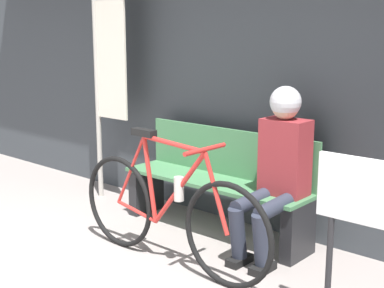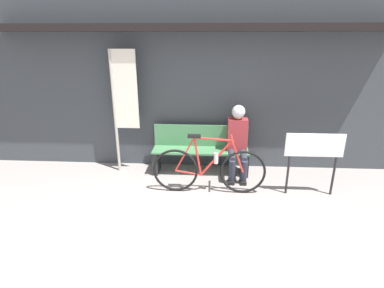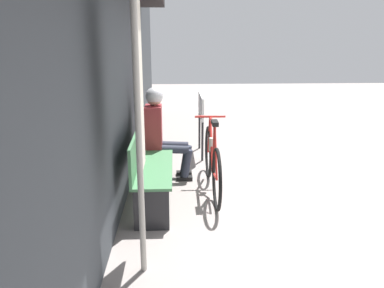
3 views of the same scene
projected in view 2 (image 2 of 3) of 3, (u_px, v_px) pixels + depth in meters
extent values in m
plane|color=gray|center=(176.00, 271.00, 3.19)|extent=(24.00, 24.00, 0.00)
cube|color=#3D4247|center=(192.00, 81.00, 5.36)|extent=(12.00, 0.12, 3.20)
cube|color=black|center=(191.00, 27.00, 4.79)|extent=(6.60, 0.44, 0.12)
cube|color=#477F51|center=(200.00, 150.00, 5.35)|extent=(1.71, 0.42, 0.03)
cube|color=#477F51|center=(201.00, 136.00, 5.46)|extent=(1.71, 0.03, 0.40)
cube|color=#232326|center=(156.00, 161.00, 5.47)|extent=(0.10, 0.36, 0.42)
cube|color=#232326|center=(245.00, 163.00, 5.39)|extent=(0.10, 0.36, 0.42)
torus|color=black|center=(175.00, 171.00, 4.74)|extent=(0.72, 0.04, 0.72)
torus|color=black|center=(243.00, 172.00, 4.68)|extent=(0.72, 0.04, 0.72)
cylinder|color=red|center=(213.00, 139.00, 4.52)|extent=(0.57, 0.03, 0.07)
cylinder|color=red|center=(216.00, 158.00, 4.62)|extent=(0.49, 0.03, 0.61)
cylinder|color=red|center=(198.00, 157.00, 4.63)|extent=(0.14, 0.03, 0.63)
cylinder|color=red|center=(188.00, 173.00, 4.74)|extent=(0.41, 0.03, 0.09)
cylinder|color=red|center=(185.00, 154.00, 4.63)|extent=(0.32, 0.02, 0.57)
cylinder|color=red|center=(238.00, 157.00, 4.60)|extent=(0.22, 0.03, 0.53)
cube|color=black|center=(194.00, 136.00, 4.52)|extent=(0.20, 0.07, 0.05)
cylinder|color=red|center=(232.00, 139.00, 4.51)|extent=(0.03, 0.40, 0.03)
cylinder|color=beige|center=(216.00, 158.00, 4.62)|extent=(0.07, 0.07, 0.17)
cylinder|color=#2D3342|center=(232.00, 155.00, 5.12)|extent=(0.11, 0.43, 0.13)
cylinder|color=#2D3342|center=(232.00, 170.00, 5.02)|extent=(0.11, 0.17, 0.40)
cube|color=black|center=(231.00, 181.00, 5.12)|extent=(0.10, 0.22, 0.06)
cylinder|color=#2D3342|center=(243.00, 155.00, 5.11)|extent=(0.11, 0.43, 0.13)
cylinder|color=#2D3342|center=(244.00, 171.00, 5.00)|extent=(0.11, 0.17, 0.40)
cube|color=black|center=(243.00, 181.00, 5.11)|extent=(0.10, 0.22, 0.06)
cube|color=maroon|center=(237.00, 134.00, 5.26)|extent=(0.34, 0.22, 0.57)
sphere|color=tan|center=(238.00, 113.00, 5.11)|extent=(0.20, 0.20, 0.20)
sphere|color=silver|center=(239.00, 112.00, 5.10)|extent=(0.23, 0.23, 0.23)
cylinder|color=#B7B2A8|center=(115.00, 114.00, 5.25)|extent=(0.05, 0.05, 2.17)
cube|color=silver|center=(126.00, 90.00, 5.09)|extent=(0.40, 0.02, 1.34)
cylinder|color=#232326|center=(288.00, 175.00, 4.68)|extent=(0.04, 0.04, 0.64)
cylinder|color=#232326|center=(333.00, 176.00, 4.64)|extent=(0.04, 0.04, 0.64)
cube|color=white|center=(315.00, 145.00, 4.49)|extent=(0.87, 0.03, 0.36)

